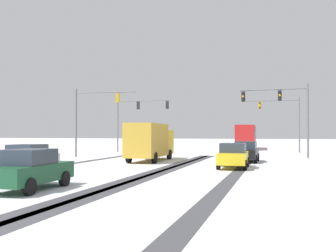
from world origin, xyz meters
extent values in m
cube|color=#424247|center=(-6.77, 14.81, 0.00)|extent=(0.85, 32.59, 0.01)
cube|color=#424247|center=(1.54, 14.81, 0.00)|extent=(0.96, 32.59, 0.01)
cube|color=#424247|center=(0.96, 14.81, 0.00)|extent=(0.96, 32.59, 0.01)
cube|color=#424247|center=(5.70, 14.81, 0.00)|extent=(0.73, 32.59, 0.01)
cylinder|color=slate|center=(-10.49, 25.62, 3.25)|extent=(0.18, 0.18, 6.50)
cylinder|color=slate|center=(-7.53, 25.86, 6.10)|extent=(5.92, 0.59, 0.12)
cube|color=#B79319|center=(-6.35, 25.95, 5.55)|extent=(0.34, 0.26, 0.90)
sphere|color=black|center=(-6.36, 26.11, 5.85)|extent=(0.20, 0.20, 0.20)
sphere|color=orange|center=(-6.36, 26.11, 5.55)|extent=(0.20, 0.20, 0.20)
sphere|color=black|center=(-6.36, 26.11, 5.25)|extent=(0.20, 0.20, 0.20)
cylinder|color=slate|center=(-10.49, 35.62, 3.25)|extent=(0.18, 0.18, 6.50)
cylinder|color=slate|center=(-7.25, 35.71, 6.10)|extent=(6.49, 0.30, 0.12)
cube|color=black|center=(-7.89, 35.70, 5.55)|extent=(0.33, 0.25, 0.90)
sphere|color=black|center=(-7.90, 35.86, 5.85)|extent=(0.20, 0.20, 0.20)
sphere|color=orange|center=(-7.90, 35.86, 5.55)|extent=(0.20, 0.20, 0.20)
sphere|color=black|center=(-7.90, 35.86, 5.25)|extent=(0.20, 0.20, 0.20)
cube|color=black|center=(-4.33, 35.79, 5.55)|extent=(0.33, 0.25, 0.90)
sphere|color=black|center=(-4.33, 35.95, 5.85)|extent=(0.20, 0.20, 0.20)
sphere|color=orange|center=(-4.33, 35.95, 5.55)|extent=(0.20, 0.20, 0.20)
sphere|color=black|center=(-4.33, 35.95, 5.25)|extent=(0.20, 0.20, 0.20)
cylinder|color=slate|center=(10.49, 39.62, 3.25)|extent=(0.18, 0.18, 6.50)
cylinder|color=slate|center=(7.31, 39.49, 6.10)|extent=(6.37, 0.38, 0.12)
cube|color=#B79319|center=(6.03, 39.44, 5.55)|extent=(0.33, 0.25, 0.90)
sphere|color=black|center=(6.04, 39.28, 5.85)|extent=(0.20, 0.20, 0.20)
sphere|color=orange|center=(6.04, 39.28, 5.55)|extent=(0.20, 0.20, 0.20)
sphere|color=black|center=(6.04, 39.28, 5.25)|extent=(0.20, 0.20, 0.20)
cylinder|color=slate|center=(10.49, 27.62, 3.25)|extent=(0.18, 0.18, 6.50)
cylinder|color=slate|center=(7.62, 27.75, 6.10)|extent=(5.73, 0.37, 0.12)
cube|color=black|center=(8.20, 27.72, 5.55)|extent=(0.33, 0.25, 0.90)
sphere|color=black|center=(8.19, 27.56, 5.85)|extent=(0.20, 0.20, 0.20)
sphere|color=orange|center=(8.19, 27.56, 5.55)|extent=(0.20, 0.20, 0.20)
sphere|color=black|center=(8.19, 27.56, 5.25)|extent=(0.20, 0.20, 0.20)
cube|color=black|center=(5.04, 27.86, 5.55)|extent=(0.33, 0.25, 0.90)
sphere|color=black|center=(5.04, 27.70, 5.85)|extent=(0.20, 0.20, 0.20)
sphere|color=orange|center=(5.04, 27.70, 5.55)|extent=(0.20, 0.20, 0.20)
sphere|color=black|center=(5.04, 27.70, 5.25)|extent=(0.20, 0.20, 0.20)
cube|color=black|center=(5.59, 23.57, 0.67)|extent=(1.77, 4.13, 0.70)
cube|color=#2D3847|center=(5.58, 23.42, 1.32)|extent=(1.59, 1.93, 0.60)
cylinder|color=black|center=(4.80, 24.86, 0.32)|extent=(0.23, 0.64, 0.64)
cylinder|color=black|center=(6.42, 24.83, 0.32)|extent=(0.23, 0.64, 0.64)
cylinder|color=black|center=(4.76, 22.31, 0.32)|extent=(0.23, 0.64, 0.64)
cylinder|color=black|center=(6.37, 22.29, 0.32)|extent=(0.23, 0.64, 0.64)
cube|color=yellow|center=(5.19, 17.87, 0.67)|extent=(1.78, 4.13, 0.70)
cube|color=#2D3847|center=(5.19, 17.72, 1.32)|extent=(1.60, 1.93, 0.60)
cylinder|color=black|center=(4.35, 19.13, 0.32)|extent=(0.23, 0.64, 0.64)
cylinder|color=black|center=(5.97, 19.16, 0.32)|extent=(0.23, 0.64, 0.64)
cylinder|color=black|center=(4.40, 16.59, 0.32)|extent=(0.23, 0.64, 0.64)
cylinder|color=black|center=(6.02, 16.62, 0.32)|extent=(0.23, 0.64, 0.64)
cube|color=#B7BABF|center=(-5.79, 11.91, 0.67)|extent=(1.91, 4.18, 0.70)
cube|color=#2D3847|center=(-5.78, 11.76, 1.32)|extent=(1.66, 1.98, 0.60)
cylinder|color=black|center=(-6.66, 13.13, 0.32)|extent=(0.25, 0.65, 0.64)
cylinder|color=black|center=(-5.05, 13.22, 0.32)|extent=(0.25, 0.65, 0.64)
cylinder|color=black|center=(-6.53, 10.60, 0.32)|extent=(0.25, 0.65, 0.64)
cylinder|color=black|center=(-4.92, 10.68, 0.32)|extent=(0.25, 0.65, 0.64)
cube|color=#194C2D|center=(-1.59, 6.16, 0.67)|extent=(1.86, 4.16, 0.70)
cube|color=#2D3847|center=(-1.59, 6.01, 1.32)|extent=(1.63, 1.96, 0.60)
cylinder|color=black|center=(-2.45, 7.40, 0.32)|extent=(0.25, 0.65, 0.64)
cylinder|color=black|center=(-0.84, 7.46, 0.32)|extent=(0.25, 0.65, 0.64)
cylinder|color=black|center=(-0.74, 4.92, 0.32)|extent=(0.25, 0.65, 0.64)
cube|color=#B21E1E|center=(3.77, 48.94, 1.93)|extent=(2.81, 11.07, 2.90)
cube|color=#283342|center=(3.77, 48.94, 2.28)|extent=(2.83, 10.19, 0.90)
cylinder|color=black|center=(5.07, 45.12, 0.48)|extent=(0.33, 0.97, 0.96)
cylinder|color=black|center=(2.69, 45.06, 0.48)|extent=(0.33, 0.97, 0.96)
cylinder|color=black|center=(4.86, 52.27, 0.48)|extent=(0.33, 0.97, 0.96)
cylinder|color=black|center=(2.49, 52.20, 0.48)|extent=(0.33, 0.97, 0.96)
cube|color=yellow|center=(-2.07, 25.28, 1.47)|extent=(2.17, 2.27, 2.10)
cube|color=gold|center=(-1.95, 21.58, 1.72)|extent=(2.37, 5.27, 2.60)
cylinder|color=black|center=(-3.07, 24.81, 0.42)|extent=(0.31, 0.85, 0.84)
cylinder|color=black|center=(-1.05, 24.88, 0.42)|extent=(0.31, 0.85, 0.84)
cylinder|color=black|center=(-2.92, 20.12, 0.42)|extent=(0.31, 0.85, 0.84)
cylinder|color=black|center=(-0.89, 20.19, 0.42)|extent=(0.31, 0.85, 0.84)
camera|label=1|loc=(7.80, -6.97, 2.24)|focal=40.83mm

